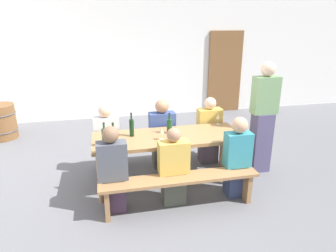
# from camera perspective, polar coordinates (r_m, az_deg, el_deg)

# --- Properties ---
(ground_plane) EXTENTS (24.00, 24.00, 0.00)m
(ground_plane) POSITION_cam_1_polar(r_m,az_deg,el_deg) (4.71, 0.00, -10.40)
(ground_plane) COLOR slate
(back_wall) EXTENTS (14.00, 0.20, 3.20)m
(back_wall) POSITION_cam_1_polar(r_m,az_deg,el_deg) (7.70, -6.07, 13.63)
(back_wall) COLOR white
(back_wall) RESTS_ON ground
(wooden_door) EXTENTS (0.90, 0.06, 2.10)m
(wooden_door) POSITION_cam_1_polar(r_m,az_deg,el_deg) (8.23, 10.63, 9.91)
(wooden_door) COLOR brown
(wooden_door) RESTS_ON ground
(tasting_table) EXTENTS (2.16, 0.80, 0.75)m
(tasting_table) POSITION_cam_1_polar(r_m,az_deg,el_deg) (4.42, 0.00, -2.78)
(tasting_table) COLOR #9E7247
(tasting_table) RESTS_ON ground
(bench_near) EXTENTS (2.06, 0.30, 0.45)m
(bench_near) POSITION_cam_1_polar(r_m,az_deg,el_deg) (3.94, 2.26, -10.75)
(bench_near) COLOR #9E7247
(bench_near) RESTS_ON ground
(bench_far) EXTENTS (2.06, 0.30, 0.45)m
(bench_far) POSITION_cam_1_polar(r_m,az_deg,el_deg) (5.17, -1.70, -3.22)
(bench_far) COLOR #9E7247
(bench_far) RESTS_ON ground
(wine_bottle_0) EXTENTS (0.08, 0.08, 0.31)m
(wine_bottle_0) POSITION_cam_1_polar(r_m,az_deg,el_deg) (4.46, 0.27, 0.05)
(wine_bottle_0) COLOR #194723
(wine_bottle_0) RESTS_ON tasting_table
(wine_bottle_1) EXTENTS (0.07, 0.07, 0.35)m
(wine_bottle_1) POSITION_cam_1_polar(r_m,az_deg,el_deg) (4.37, -6.85, -0.26)
(wine_bottle_1) COLOR #143319
(wine_bottle_1) RESTS_ON tasting_table
(wine_bottle_2) EXTENTS (0.08, 0.08, 0.32)m
(wine_bottle_2) POSITION_cam_1_polar(r_m,az_deg,el_deg) (4.08, -10.20, -2.13)
(wine_bottle_2) COLOR #194723
(wine_bottle_2) RESTS_ON tasting_table
(wine_bottle_3) EXTENTS (0.07, 0.07, 0.33)m
(wine_bottle_3) POSITION_cam_1_polar(r_m,az_deg,el_deg) (4.07, -11.84, -2.07)
(wine_bottle_3) COLOR #234C2D
(wine_bottle_3) RESTS_ON tasting_table
(wine_glass_0) EXTENTS (0.07, 0.07, 0.19)m
(wine_glass_0) POSITION_cam_1_polar(r_m,az_deg,el_deg) (4.20, -1.21, -0.93)
(wine_glass_0) COLOR silver
(wine_glass_0) RESTS_ON tasting_table
(wine_glass_1) EXTENTS (0.07, 0.07, 0.17)m
(wine_glass_1) POSITION_cam_1_polar(r_m,az_deg,el_deg) (4.91, 9.44, 1.70)
(wine_glass_1) COLOR silver
(wine_glass_1) RESTS_ON tasting_table
(seated_guest_near_0) EXTENTS (0.37, 0.24, 1.14)m
(seated_guest_near_0) POSITION_cam_1_polar(r_m,az_deg,el_deg) (3.88, -10.32, -8.42)
(seated_guest_near_0) COLOR #49334D
(seated_guest_near_0) RESTS_ON ground
(seated_guest_near_1) EXTENTS (0.40, 0.24, 1.06)m
(seated_guest_near_1) POSITION_cam_1_polar(r_m,az_deg,el_deg) (4.00, 1.04, -8.08)
(seated_guest_near_1) COLOR #494D40
(seated_guest_near_1) RESTS_ON ground
(seated_guest_near_2) EXTENTS (0.35, 0.24, 1.14)m
(seated_guest_near_2) POSITION_cam_1_polar(r_m,az_deg,el_deg) (4.25, 12.86, -5.97)
(seated_guest_near_2) COLOR navy
(seated_guest_near_2) RESTS_ON ground
(seated_guest_far_0) EXTENTS (0.39, 0.24, 1.14)m
(seated_guest_far_0) POSITION_cam_1_polar(r_m,az_deg,el_deg) (4.88, -11.34, -2.65)
(seated_guest_far_0) COLOR #393863
(seated_guest_far_0) RESTS_ON ground
(seated_guest_far_1) EXTENTS (0.42, 0.24, 1.15)m
(seated_guest_far_1) POSITION_cam_1_polar(r_m,az_deg,el_deg) (4.97, -1.10, -1.78)
(seated_guest_far_1) COLOR #535642
(seated_guest_far_1) RESTS_ON ground
(seated_guest_far_2) EXTENTS (0.40, 0.24, 1.15)m
(seated_guest_far_2) POSITION_cam_1_polar(r_m,az_deg,el_deg) (5.18, 7.70, -1.16)
(seated_guest_far_2) COLOR #4E414B
(seated_guest_far_2) RESTS_ON ground
(standing_host) EXTENTS (0.39, 0.24, 1.76)m
(standing_host) POSITION_cam_1_polar(r_m,az_deg,el_deg) (4.96, 17.41, 1.11)
(standing_host) COLOR #524B6E
(standing_host) RESTS_ON ground
(wine_barrel) EXTENTS (0.63, 0.63, 0.72)m
(wine_barrel) POSITION_cam_1_polar(r_m,az_deg,el_deg) (7.14, -28.96, 0.70)
(wine_barrel) COLOR brown
(wine_barrel) RESTS_ON ground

